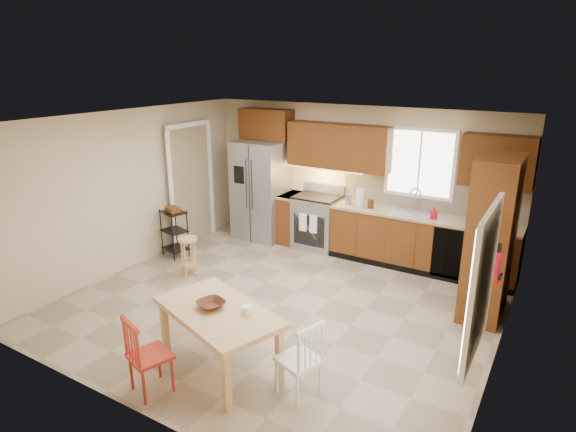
% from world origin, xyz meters
% --- Properties ---
extents(floor, '(5.50, 5.50, 0.00)m').
position_xyz_m(floor, '(0.00, 0.00, 0.00)').
color(floor, tan).
rests_on(floor, ground).
extents(ceiling, '(5.50, 5.00, 0.02)m').
position_xyz_m(ceiling, '(0.00, 0.00, 2.50)').
color(ceiling, silver).
rests_on(ceiling, ground).
extents(wall_back, '(5.50, 0.02, 2.50)m').
position_xyz_m(wall_back, '(0.00, 2.50, 1.25)').
color(wall_back, '#CCB793').
rests_on(wall_back, ground).
extents(wall_front, '(5.50, 0.02, 2.50)m').
position_xyz_m(wall_front, '(0.00, -2.50, 1.25)').
color(wall_front, '#CCB793').
rests_on(wall_front, ground).
extents(wall_left, '(0.02, 5.00, 2.50)m').
position_xyz_m(wall_left, '(-2.75, 0.00, 1.25)').
color(wall_left, '#CCB793').
rests_on(wall_left, ground).
extents(wall_right, '(0.02, 5.00, 2.50)m').
position_xyz_m(wall_right, '(2.75, 0.00, 1.25)').
color(wall_right, '#CCB793').
rests_on(wall_right, ground).
extents(refrigerator, '(0.92, 0.75, 1.82)m').
position_xyz_m(refrigerator, '(-1.70, 2.12, 0.91)').
color(refrigerator, gray).
rests_on(refrigerator, floor).
extents(range_stove, '(0.76, 0.63, 0.92)m').
position_xyz_m(range_stove, '(-0.55, 2.19, 0.46)').
color(range_stove, gray).
rests_on(range_stove, floor).
extents(base_cabinet_narrow, '(0.30, 0.60, 0.90)m').
position_xyz_m(base_cabinet_narrow, '(-1.10, 2.20, 0.45)').
color(base_cabinet_narrow, brown).
rests_on(base_cabinet_narrow, floor).
extents(base_cabinet_run, '(2.92, 0.60, 0.90)m').
position_xyz_m(base_cabinet_run, '(1.29, 2.20, 0.45)').
color(base_cabinet_run, brown).
rests_on(base_cabinet_run, floor).
extents(dishwasher, '(0.60, 0.02, 0.78)m').
position_xyz_m(dishwasher, '(1.85, 1.91, 0.45)').
color(dishwasher, black).
rests_on(dishwasher, floor).
extents(backsplash, '(2.92, 0.03, 0.55)m').
position_xyz_m(backsplash, '(1.29, 2.48, 1.18)').
color(backsplash, beige).
rests_on(backsplash, wall_back).
extents(upper_over_fridge, '(1.00, 0.35, 0.55)m').
position_xyz_m(upper_over_fridge, '(-1.70, 2.33, 2.10)').
color(upper_over_fridge, '#582E0E').
rests_on(upper_over_fridge, wall_back).
extents(upper_left_block, '(1.80, 0.35, 0.75)m').
position_xyz_m(upper_left_block, '(-0.25, 2.33, 1.83)').
color(upper_left_block, '#582E0E').
rests_on(upper_left_block, wall_back).
extents(upper_right_block, '(1.00, 0.35, 0.75)m').
position_xyz_m(upper_right_block, '(2.25, 2.33, 1.83)').
color(upper_right_block, '#582E0E').
rests_on(upper_right_block, wall_back).
extents(window_back, '(1.12, 0.04, 1.12)m').
position_xyz_m(window_back, '(1.10, 2.48, 1.65)').
color(window_back, white).
rests_on(window_back, wall_back).
extents(sink, '(0.62, 0.46, 0.16)m').
position_xyz_m(sink, '(1.10, 2.20, 0.86)').
color(sink, gray).
rests_on(sink, base_cabinet_run).
extents(undercab_glow, '(1.60, 0.30, 0.01)m').
position_xyz_m(undercab_glow, '(-0.55, 2.30, 1.43)').
color(undercab_glow, '#FFBF66').
rests_on(undercab_glow, wall_back).
extents(soap_bottle, '(0.09, 0.09, 0.19)m').
position_xyz_m(soap_bottle, '(1.48, 2.10, 1.00)').
color(soap_bottle, '#B70C19').
rests_on(soap_bottle, base_cabinet_run).
extents(paper_towel, '(0.12, 0.12, 0.28)m').
position_xyz_m(paper_towel, '(0.25, 2.15, 1.04)').
color(paper_towel, white).
rests_on(paper_towel, base_cabinet_run).
extents(canister_steel, '(0.11, 0.11, 0.18)m').
position_xyz_m(canister_steel, '(0.05, 2.15, 0.99)').
color(canister_steel, gray).
rests_on(canister_steel, base_cabinet_run).
extents(canister_wood, '(0.10, 0.10, 0.14)m').
position_xyz_m(canister_wood, '(0.45, 2.12, 0.97)').
color(canister_wood, '#4B2714').
rests_on(canister_wood, base_cabinet_run).
extents(pantry, '(0.50, 0.95, 2.10)m').
position_xyz_m(pantry, '(2.43, 1.20, 1.05)').
color(pantry, brown).
rests_on(pantry, floor).
extents(fire_extinguisher, '(0.12, 0.12, 0.36)m').
position_xyz_m(fire_extinguisher, '(2.63, 0.15, 1.10)').
color(fire_extinguisher, '#B70C19').
rests_on(fire_extinguisher, wall_right).
extents(window_right, '(0.04, 1.02, 1.32)m').
position_xyz_m(window_right, '(2.68, -1.15, 1.45)').
color(window_right, white).
rests_on(window_right, wall_right).
extents(doorway, '(0.04, 0.95, 2.10)m').
position_xyz_m(doorway, '(-2.67, 1.30, 1.05)').
color(doorway, '#8C7A59').
rests_on(doorway, wall_left).
extents(dining_table, '(1.60, 1.22, 0.69)m').
position_xyz_m(dining_table, '(0.21, -1.54, 0.35)').
color(dining_table, tan).
rests_on(dining_table, floor).
extents(chair_red, '(0.50, 0.50, 0.83)m').
position_xyz_m(chair_red, '(-0.14, -2.19, 0.42)').
color(chair_red, '#B22B1B').
rests_on(chair_red, floor).
extents(chair_white, '(0.50, 0.50, 0.83)m').
position_xyz_m(chair_white, '(1.16, -1.49, 0.42)').
color(chair_white, white).
rests_on(chair_white, floor).
extents(table_bowl, '(0.37, 0.37, 0.07)m').
position_xyz_m(table_bowl, '(0.12, -1.54, 0.70)').
color(table_bowl, '#4B2714').
rests_on(table_bowl, dining_table).
extents(table_jar, '(0.12, 0.12, 0.11)m').
position_xyz_m(table_jar, '(0.52, -1.45, 0.73)').
color(table_jar, white).
rests_on(table_jar, dining_table).
extents(bar_stool, '(0.39, 0.39, 0.62)m').
position_xyz_m(bar_stool, '(-1.70, 0.10, 0.31)').
color(bar_stool, tan).
rests_on(bar_stool, floor).
extents(utility_cart, '(0.49, 0.42, 0.83)m').
position_xyz_m(utility_cart, '(-2.43, 0.56, 0.42)').
color(utility_cart, black).
rests_on(utility_cart, floor).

